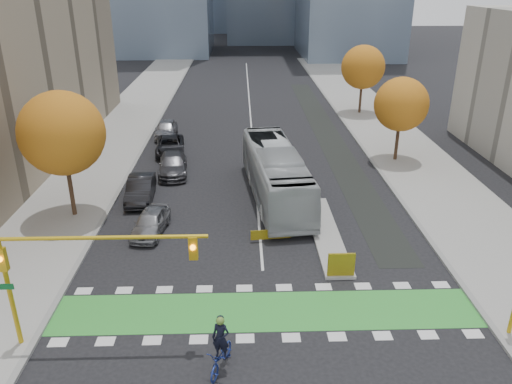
{
  "coord_description": "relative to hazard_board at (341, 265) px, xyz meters",
  "views": [
    {
      "loc": [
        -1.06,
        -17.69,
        14.36
      ],
      "look_at": [
        -0.25,
        8.66,
        3.0
      ],
      "focal_mm": 35.0,
      "sensor_mm": 36.0,
      "label": 1
    }
  ],
  "objects": [
    {
      "name": "parked_car_a",
      "position": [
        -10.63,
        5.34,
        -0.08
      ],
      "size": [
        2.23,
        4.41,
        1.44
      ],
      "primitive_type": "imported",
      "rotation": [
        0.0,
        0.0,
        -0.13
      ],
      "color": "gray",
      "rests_on": "ground"
    },
    {
      "name": "median_island",
      "position": [
        0.0,
        4.8,
        -0.72
      ],
      "size": [
        1.6,
        10.0,
        0.16
      ],
      "primitive_type": "cube",
      "color": "gray",
      "rests_on": "ground"
    },
    {
      "name": "curb_east",
      "position": [
        6.0,
        15.8,
        -0.73
      ],
      "size": [
        0.3,
        120.0,
        0.16
      ],
      "primitive_type": "cube",
      "color": "gray",
      "rests_on": "ground"
    },
    {
      "name": "ground",
      "position": [
        -4.0,
        -4.2,
        -0.8
      ],
      "size": [
        300.0,
        300.0,
        0.0
      ],
      "primitive_type": "plane",
      "color": "black",
      "rests_on": "ground"
    },
    {
      "name": "sidewalk_east",
      "position": [
        9.5,
        15.8,
        -0.73
      ],
      "size": [
        7.0,
        120.0,
        0.15
      ],
      "primitive_type": "cube",
      "color": "gray",
      "rests_on": "ground"
    },
    {
      "name": "curb_west",
      "position": [
        -14.0,
        15.8,
        -0.73
      ],
      "size": [
        0.3,
        120.0,
        0.16
      ],
      "primitive_type": "cube",
      "color": "gray",
      "rests_on": "ground"
    },
    {
      "name": "traffic_signal_west",
      "position": [
        -11.93,
        -4.71,
        3.23
      ],
      "size": [
        8.53,
        0.56,
        5.2
      ],
      "color": "#BF9914",
      "rests_on": "ground"
    },
    {
      "name": "centre_line",
      "position": [
        -4.0,
        35.8,
        -0.8
      ],
      "size": [
        0.15,
        70.0,
        0.01
      ],
      "primitive_type": "cube",
      "color": "silver",
      "rests_on": "ground"
    },
    {
      "name": "parked_car_d",
      "position": [
        -11.37,
        20.34,
        -0.07
      ],
      "size": [
        2.93,
        5.45,
        1.45
      ],
      "primitive_type": "imported",
      "rotation": [
        0.0,
        0.0,
        0.1
      ],
      "color": "black",
      "rests_on": "ground"
    },
    {
      "name": "parked_car_c",
      "position": [
        -10.5,
        15.34,
        -0.02
      ],
      "size": [
        2.67,
        5.54,
        1.55
      ],
      "primitive_type": "imported",
      "rotation": [
        0.0,
        0.0,
        0.09
      ],
      "color": "#444348",
      "rests_on": "ground"
    },
    {
      "name": "parked_car_b",
      "position": [
        -12.14,
        10.34,
        0.01
      ],
      "size": [
        1.99,
        4.98,
        1.61
      ],
      "primitive_type": "imported",
      "rotation": [
        0.0,
        0.0,
        0.06
      ],
      "color": "black",
      "rests_on": "ground"
    },
    {
      "name": "bike_crossing",
      "position": [
        -4.0,
        -2.7,
        -0.79
      ],
      "size": [
        20.0,
        3.0,
        0.01
      ],
      "primitive_type": "cube",
      "color": "green",
      "rests_on": "ground"
    },
    {
      "name": "parked_car_e",
      "position": [
        -12.36,
        25.34,
        0.02
      ],
      "size": [
        2.02,
        4.85,
        1.64
      ],
      "primitive_type": "imported",
      "rotation": [
        0.0,
        0.0,
        0.02
      ],
      "color": "gray",
      "rests_on": "ground"
    },
    {
      "name": "tree_east_near",
      "position": [
        8.0,
        17.8,
        4.06
      ],
      "size": [
        4.4,
        4.4,
        7.08
      ],
      "color": "#332114",
      "rests_on": "ground"
    },
    {
      "name": "cyclist",
      "position": [
        -5.95,
        -6.36,
        0.03
      ],
      "size": [
        1.41,
        2.29,
        2.49
      ],
      "rotation": [
        0.0,
        0.0,
        -0.33
      ],
      "color": "navy",
      "rests_on": "ground"
    },
    {
      "name": "tree_east_far",
      "position": [
        8.5,
        33.8,
        4.44
      ],
      "size": [
        4.8,
        4.8,
        7.65
      ],
      "color": "#332114",
      "rests_on": "ground"
    },
    {
      "name": "hazard_board",
      "position": [
        0.0,
        0.0,
        0.0
      ],
      "size": [
        1.4,
        0.12,
        1.3
      ],
      "primitive_type": "cube",
      "color": "yellow",
      "rests_on": "median_island"
    },
    {
      "name": "bike_lane_paint",
      "position": [
        3.5,
        25.8,
        -0.8
      ],
      "size": [
        2.5,
        50.0,
        0.01
      ],
      "primitive_type": "cube",
      "color": "black",
      "rests_on": "ground"
    },
    {
      "name": "bus",
      "position": [
        -2.71,
        10.37,
        1.04
      ],
      "size": [
        4.48,
        13.45,
        3.67
      ],
      "primitive_type": "imported",
      "rotation": [
        0.0,
        0.0,
        0.11
      ],
      "color": "#AEB3B5",
      "rests_on": "ground"
    },
    {
      "name": "tree_west",
      "position": [
        -16.0,
        7.8,
        4.82
      ],
      "size": [
        5.2,
        5.2,
        8.22
      ],
      "color": "#332114",
      "rests_on": "ground"
    },
    {
      "name": "sidewalk_west",
      "position": [
        -17.5,
        15.8,
        -0.73
      ],
      "size": [
        7.0,
        120.0,
        0.15
      ],
      "primitive_type": "cube",
      "color": "gray",
      "rests_on": "ground"
    }
  ]
}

